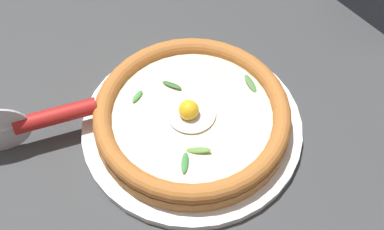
{
  "coord_description": "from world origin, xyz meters",
  "views": [
    {
      "loc": [
        0.31,
        0.23,
        0.57
      ],
      "look_at": [
        0.04,
        -0.04,
        0.03
      ],
      "focal_mm": 47.6,
      "sensor_mm": 36.0,
      "label": 1
    }
  ],
  "objects": [
    {
      "name": "ground_plane",
      "position": [
        0.0,
        0.0,
        -0.01
      ],
      "size": [
        2.4,
        2.4,
        0.03
      ],
      "primitive_type": "cube",
      "color": "#3A3C3E",
      "rests_on": "ground"
    },
    {
      "name": "pizza",
      "position": [
        0.04,
        -0.04,
        0.03
      ],
      "size": [
        0.26,
        0.26,
        0.05
      ],
      "color": "#B37136",
      "rests_on": "pizza_plate"
    },
    {
      "name": "pizza_cutter",
      "position": [
        0.18,
        -0.17,
        0.04
      ],
      "size": [
        0.15,
        0.09,
        0.08
      ],
      "color": "silver",
      "rests_on": "ground"
    },
    {
      "name": "pizza_plate",
      "position": [
        0.04,
        -0.04,
        0.01
      ],
      "size": [
        0.29,
        0.29,
        0.01
      ],
      "primitive_type": "cylinder",
      "color": "white",
      "rests_on": "ground"
    }
  ]
}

